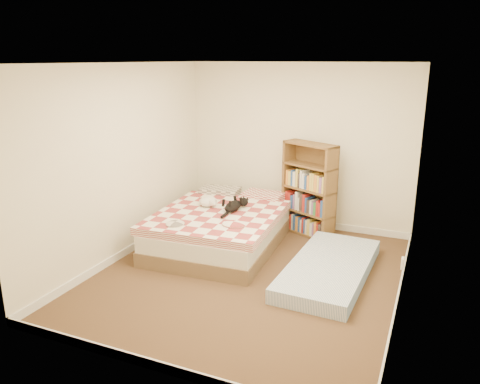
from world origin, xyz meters
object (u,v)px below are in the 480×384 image
at_px(bookshelf, 309,200).
at_px(bed, 223,226).
at_px(floor_mattress, 329,269).
at_px(black_cat, 234,205).
at_px(white_dog, 208,202).

bearing_deg(bookshelf, bed, -113.13).
height_order(bookshelf, floor_mattress, bookshelf).
bearing_deg(black_cat, bed, -156.03).
height_order(floor_mattress, white_dog, white_dog).
bearing_deg(black_cat, white_dog, -162.16).
relative_size(floor_mattress, white_dog, 5.83).
distance_m(black_cat, white_dog, 0.41).
relative_size(black_cat, white_dog, 2.04).
bearing_deg(black_cat, floor_mattress, 3.66).
bearing_deg(white_dog, floor_mattress, -28.60).
relative_size(bed, white_dog, 6.82).
bearing_deg(bed, white_dog, 170.12).
height_order(bed, floor_mattress, bed).
xyz_separation_m(bed, bookshelf, (0.99, 0.89, 0.25)).
relative_size(bed, black_cat, 3.35).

